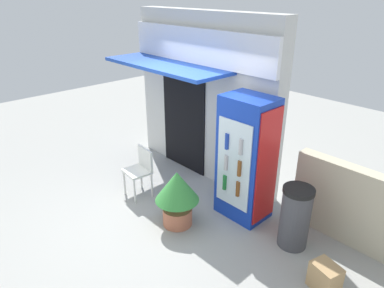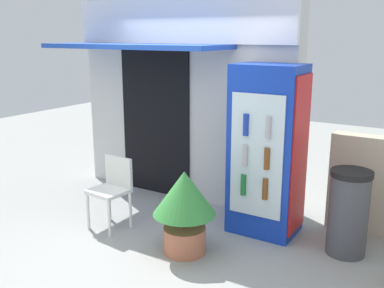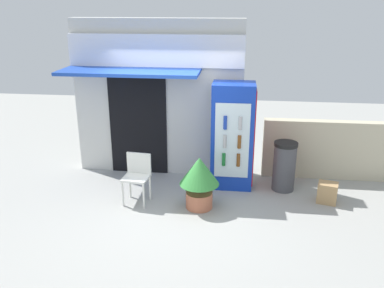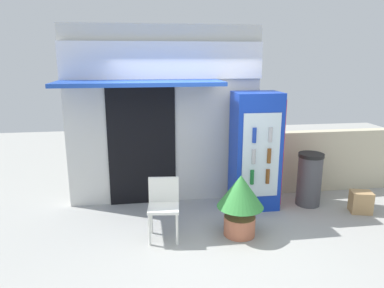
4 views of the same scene
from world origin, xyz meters
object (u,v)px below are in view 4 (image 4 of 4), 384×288
Objects in this scene: plastic_chair at (164,203)px; trash_bin at (309,179)px; cardboard_box at (361,202)px; drink_cooler at (256,151)px; potted_plant_near_shop at (240,199)px.

plastic_chair is 0.93× the size of trash_bin.
cardboard_box is at bearing 5.86° from plastic_chair.
drink_cooler reaches higher than potted_plant_near_shop.
cardboard_box is (1.68, -0.51, -0.80)m from drink_cooler.
trash_bin is (2.57, 0.77, -0.05)m from plastic_chair.
trash_bin is (0.96, -0.07, -0.52)m from drink_cooler.
trash_bin is at bearing 16.75° from plastic_chair.
drink_cooler is 1.88m from plastic_chair.
plastic_chair reaches higher than cardboard_box.
cardboard_box is at bearing 11.40° from potted_plant_near_shop.
plastic_chair is (-1.61, -0.85, -0.47)m from drink_cooler.
trash_bin reaches higher than potted_plant_near_shop.
drink_cooler is at bearing 163.10° from cardboard_box.
plastic_chair is at bearing -152.19° from drink_cooler.
potted_plant_near_shop is at bearing -168.60° from cardboard_box.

